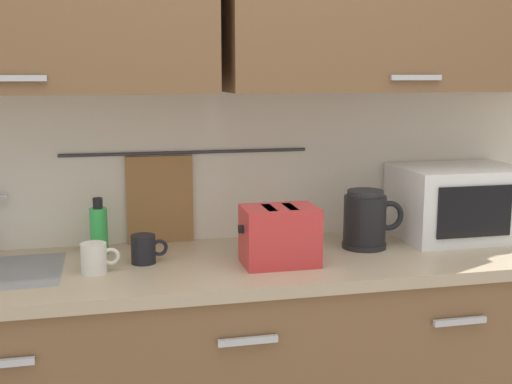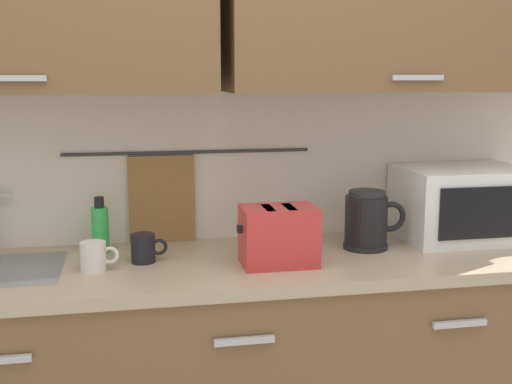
{
  "view_description": "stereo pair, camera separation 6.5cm",
  "coord_description": "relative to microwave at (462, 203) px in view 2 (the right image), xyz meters",
  "views": [
    {
      "loc": [
        -0.38,
        -1.79,
        1.52
      ],
      "look_at": [
        0.1,
        0.33,
        1.12
      ],
      "focal_mm": 45.99,
      "sensor_mm": 36.0,
      "label": 1
    },
    {
      "loc": [
        -0.32,
        -1.8,
        1.52
      ],
      "look_at": [
        0.1,
        0.33,
        1.12
      ],
      "focal_mm": 45.99,
      "sensor_mm": 36.0,
      "label": 2
    }
  ],
  "objects": [
    {
      "name": "mug_near_sink",
      "position": [
        -1.34,
        -0.16,
        -0.09
      ],
      "size": [
        0.12,
        0.08,
        0.09
      ],
      "color": "silver",
      "rests_on": "counter_unit"
    },
    {
      "name": "toaster",
      "position": [
        -0.75,
        -0.2,
        -0.04
      ],
      "size": [
        0.26,
        0.17,
        0.19
      ],
      "color": "red",
      "rests_on": "counter_unit"
    },
    {
      "name": "microwave",
      "position": [
        0.0,
        0.0,
        0.0
      ],
      "size": [
        0.46,
        0.35,
        0.27
      ],
      "color": "white",
      "rests_on": "counter_unit"
    },
    {
      "name": "dish_soap_bottle",
      "position": [
        -1.33,
        0.06,
        -0.05
      ],
      "size": [
        0.06,
        0.06,
        0.2
      ],
      "color": "green",
      "rests_on": "counter_unit"
    },
    {
      "name": "electric_kettle",
      "position": [
        -0.4,
        -0.07,
        -0.03
      ],
      "size": [
        0.23,
        0.16,
        0.21
      ],
      "color": "black",
      "rests_on": "counter_unit"
    },
    {
      "name": "mug_by_kettle",
      "position": [
        -1.18,
        -0.09,
        -0.09
      ],
      "size": [
        0.12,
        0.08,
        0.09
      ],
      "color": "black",
      "rests_on": "counter_unit"
    },
    {
      "name": "counter_unit",
      "position": [
        -0.92,
        -0.11,
        -0.58
      ],
      "size": [
        2.53,
        0.64,
        0.9
      ],
      "color": "brown",
      "rests_on": "ground"
    },
    {
      "name": "back_wall_assembly",
      "position": [
        -0.91,
        0.12,
        0.49
      ],
      "size": [
        3.7,
        0.41,
        2.5
      ],
      "color": "silver",
      "rests_on": "ground"
    }
  ]
}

